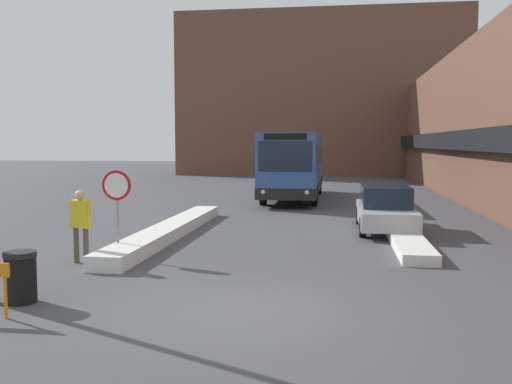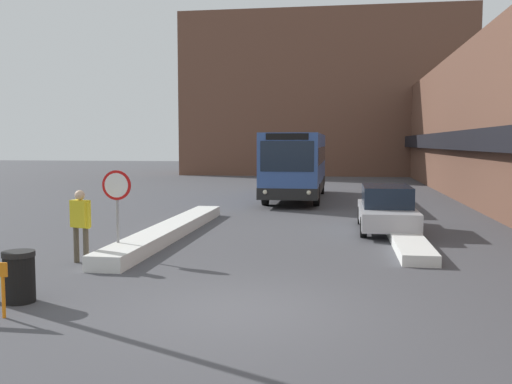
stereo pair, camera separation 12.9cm
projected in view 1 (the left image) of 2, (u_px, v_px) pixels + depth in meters
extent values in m
plane|color=#47474C|center=(243.00, 310.00, 9.96)|extent=(160.00, 160.00, 0.00)
cube|color=brown|center=(489.00, 126.00, 31.89)|extent=(5.00, 60.00, 7.74)
cube|color=black|center=(438.00, 141.00, 32.35)|extent=(0.50, 60.00, 0.90)
cube|color=brown|center=(321.00, 96.00, 53.38)|extent=(26.00, 8.00, 14.65)
cube|color=silver|center=(170.00, 230.00, 17.93)|extent=(0.90, 10.49, 0.38)
cube|color=silver|center=(398.00, 228.00, 18.65)|extent=(0.90, 10.65, 0.29)
cube|color=#335193|center=(294.00, 163.00, 29.73)|extent=(2.65, 10.34, 2.94)
cube|color=black|center=(294.00, 186.00, 29.83)|extent=(2.67, 10.36, 0.51)
cube|color=#192333|center=(294.00, 155.00, 29.69)|extent=(2.67, 9.52, 0.81)
cube|color=#192333|center=(285.00, 156.00, 24.58)|extent=(2.33, 0.03, 1.32)
cube|color=black|center=(285.00, 137.00, 24.51)|extent=(1.85, 0.03, 0.28)
sphere|color=#F2EAC6|center=(263.00, 192.00, 24.84)|extent=(0.20, 0.20, 0.20)
sphere|color=#F2EAC6|center=(307.00, 193.00, 24.57)|extent=(0.20, 0.20, 0.20)
cylinder|color=black|center=(263.00, 194.00, 26.85)|extent=(0.28, 1.04, 1.04)
cylinder|color=black|center=(315.00, 195.00, 26.51)|extent=(0.28, 1.04, 1.04)
cylinder|color=black|center=(277.00, 184.00, 33.18)|extent=(0.28, 1.04, 1.04)
cylinder|color=black|center=(319.00, 185.00, 32.84)|extent=(0.28, 1.04, 1.04)
cube|color=#B7B7BC|center=(385.00, 215.00, 19.01)|extent=(1.76, 4.69, 0.57)
cube|color=#192333|center=(385.00, 196.00, 19.07)|extent=(1.55, 2.58, 0.68)
cylinder|color=black|center=(415.00, 228.00, 17.48)|extent=(0.20, 0.63, 0.63)
cylinder|color=black|center=(363.00, 227.00, 17.71)|extent=(0.20, 0.63, 0.63)
cylinder|color=black|center=(405.00, 216.00, 20.35)|extent=(0.20, 0.63, 0.63)
cylinder|color=black|center=(359.00, 215.00, 20.57)|extent=(0.20, 0.63, 0.63)
cylinder|color=gray|center=(117.00, 214.00, 14.51)|extent=(0.07, 0.07, 2.23)
cylinder|color=red|center=(116.00, 185.00, 14.43)|extent=(0.76, 0.03, 0.76)
cylinder|color=white|center=(116.00, 185.00, 14.42)|extent=(0.62, 0.02, 0.62)
cylinder|color=brown|center=(76.00, 245.00, 13.90)|extent=(0.13, 0.13, 0.88)
cylinder|color=brown|center=(86.00, 246.00, 13.76)|extent=(0.13, 0.13, 0.88)
cube|color=yellow|center=(80.00, 214.00, 13.76)|extent=(0.52, 0.36, 0.66)
sphere|color=beige|center=(80.00, 195.00, 13.72)|extent=(0.24, 0.24, 0.24)
cylinder|color=yellow|center=(73.00, 215.00, 13.87)|extent=(0.10, 0.10, 0.63)
cylinder|color=yellow|center=(88.00, 216.00, 13.66)|extent=(0.10, 0.10, 0.63)
cylinder|color=black|center=(21.00, 280.00, 10.42)|extent=(0.56, 0.56, 0.85)
cylinder|color=black|center=(20.00, 254.00, 10.38)|extent=(0.59, 0.59, 0.10)
cylinder|color=orange|center=(6.00, 298.00, 9.48)|extent=(0.06, 0.06, 0.70)
cube|color=orange|center=(3.00, 270.00, 9.44)|extent=(0.22, 0.04, 0.24)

